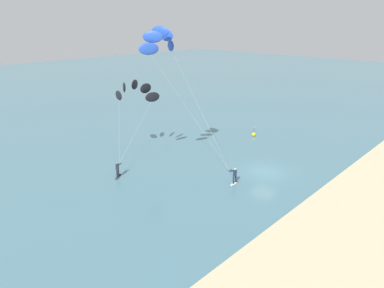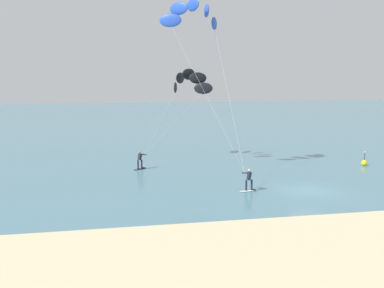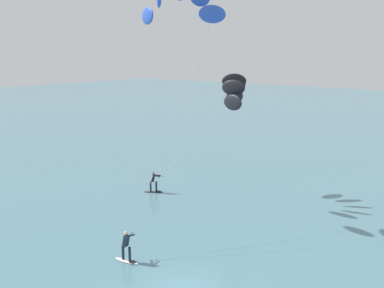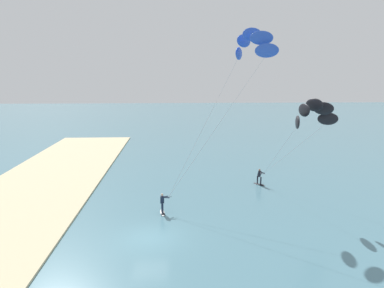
{
  "view_description": "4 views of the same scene",
  "coord_description": "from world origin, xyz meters",
  "views": [
    {
      "loc": [
        -29.95,
        -17.81,
        15.49
      ],
      "look_at": [
        -8.22,
        3.02,
        4.63
      ],
      "focal_mm": 32.29,
      "sensor_mm": 36.0,
      "label": 1
    },
    {
      "loc": [
        -15.06,
        -30.58,
        8.41
      ],
      "look_at": [
        -7.49,
        7.05,
        2.71
      ],
      "focal_mm": 42.58,
      "sensor_mm": 36.0,
      "label": 2
    },
    {
      "loc": [
        12.16,
        -14.68,
        10.77
      ],
      "look_at": [
        -5.92,
        8.01,
        4.93
      ],
      "focal_mm": 43.27,
      "sensor_mm": 36.0,
      "label": 3
    },
    {
      "loc": [
        23.13,
        1.74,
        11.14
      ],
      "look_at": [
        -10.34,
        3.45,
        4.6
      ],
      "focal_mm": 33.3,
      "sensor_mm": 36.0,
      "label": 4
    }
  ],
  "objects": [
    {
      "name": "kitesurfer_nearshore",
      "position": [
        -7.06,
        8.0,
        13.18
      ],
      "size": [
        6.42,
        9.49,
        14.96
      ],
      "color": "white",
      "rests_on": "ground"
    },
    {
      "name": "kitesurfer_mid_water",
      "position": [
        -6.69,
        13.49,
        7.66
      ],
      "size": [
        7.87,
        6.41,
        9.18
      ],
      "color": "#333338",
      "rests_on": "ground"
    }
  ]
}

